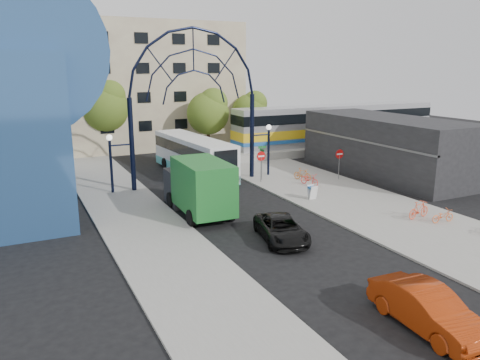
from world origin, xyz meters
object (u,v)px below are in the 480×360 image
street_name_sign (262,156)px  bike_far_b (419,210)px  tree_north_b (105,105)px  bike_far_a (443,216)px  tree_north_c (251,110)px  red_sedan (428,309)px  sandwich_board (312,190)px  city_bus (194,155)px  tree_north_a (209,111)px  bike_near_a (309,179)px  do_not_enter_sign (339,157)px  bike_near_b (302,174)px  black_suv (281,229)px  green_truck (198,186)px  stop_sign (261,159)px  train_car (338,124)px  gateway_arch (194,75)px

street_name_sign → bike_far_b: street_name_sign is taller
tree_north_b → bike_far_a: (13.59, -31.55, -4.74)m
tree_north_c → red_sedan: bearing=-108.2°
sandwich_board → bike_far_b: bearing=-61.8°
city_bus → street_name_sign: bearing=-52.5°
tree_north_a → bike_near_a: size_ratio=3.87×
do_not_enter_sign → city_bus: bearing=143.7°
street_name_sign → tree_north_b: bearing=117.7°
tree_north_b → bike_near_b: (12.01, -18.89, -4.66)m
city_bus → bike_far_b: bearing=-69.7°
sandwich_board → tree_north_a: size_ratio=0.14×
black_suv → red_sedan: red_sedan is taller
tree_north_a → tree_north_b: 10.79m
tree_north_a → green_truck: (-8.75, -19.18, -2.81)m
stop_sign → tree_north_b: tree_north_b is taller
do_not_enter_sign → bike_far_b: 10.68m
city_bus → bike_near_b: 9.53m
sandwich_board → city_bus: city_bus is taller
black_suv → bike_far_a: 10.21m
stop_sign → sandwich_board: 6.20m
red_sedan → bike_near_b: size_ratio=2.96×
train_car → bike_near_a: (-12.32, -12.65, -2.30)m
tree_north_b → tree_north_c: size_ratio=1.23×
tree_north_b → bike_far_b: size_ratio=4.46×
gateway_arch → city_bus: (1.04, 3.31, -6.85)m
green_truck → bike_far_b: 13.73m
train_car → green_truck: (-22.63, -15.26, -1.11)m
sandwich_board → bike_near_a: sandwich_board is taller
stop_sign → sandwich_board: bearing=-82.4°
black_suv → red_sedan: size_ratio=0.99×
red_sedan → tree_north_a: bearing=82.6°
street_name_sign → city_bus: 6.30m
gateway_arch → black_suv: (-0.31, -13.66, -7.91)m
tree_north_a → bike_near_a: 17.12m
sandwich_board → bike_near_b: 5.66m
stop_sign → train_car: size_ratio=0.10×
black_suv → bike_far_a: bearing=2.5°
tree_north_a → bike_near_a: (1.56, -16.57, -4.01)m
train_car → bike_far_a: size_ratio=16.30×
city_bus → red_sedan: city_bus is taller
train_car → tree_north_b: tree_north_b is taller
tree_north_b → bike_near_b: 22.87m
stop_sign → tree_north_a: bearing=84.6°
do_not_enter_sign → bike_near_b: size_ratio=1.55×
do_not_enter_sign → tree_north_a: 16.86m
city_bus → bike_far_a: city_bus is taller
city_bus → tree_north_c: bearing=39.8°
do_not_enter_sign → bike_far_b: bearing=-100.7°
do_not_enter_sign → train_car: bearing=53.1°
tree_north_c → street_name_sign: bearing=-114.3°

